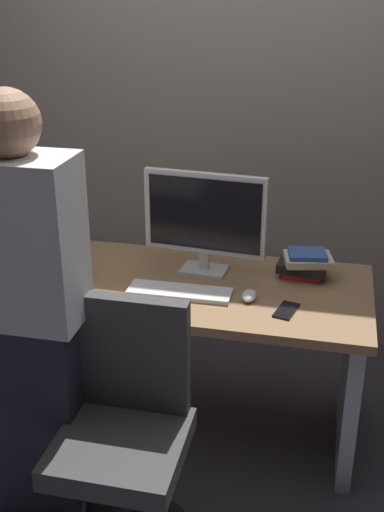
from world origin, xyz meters
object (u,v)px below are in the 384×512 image
(office_chair, at_px, (126,444))
(monitor, at_px, (205,218))
(desk, at_px, (194,328))
(book_stack, at_px, (305,264))
(keyboard, at_px, (180,292))
(cup_near_keyboard, at_px, (84,269))
(person_at_desk, at_px, (29,321))
(mouse, at_px, (249,296))
(cell_phone, at_px, (286,310))

(office_chair, distance_m, monitor, 1.01)
(desk, xyz_separation_m, book_stack, (0.45, 0.18, 0.28))
(keyboard, height_order, cup_near_keyboard, cup_near_keyboard)
(person_at_desk, bearing_deg, keyboard, 51.77)
(office_chair, height_order, mouse, office_chair)
(keyboard, bearing_deg, person_at_desk, -128.97)
(mouse, relative_size, book_stack, 0.40)
(monitor, height_order, cell_phone, monitor)
(desk, distance_m, mouse, 0.36)
(person_at_desk, relative_size, monitor, 3.03)
(mouse, distance_m, cell_phone, 0.17)
(desk, height_order, monitor, monitor)
(office_chair, height_order, cell_phone, office_chair)
(desk, xyz_separation_m, keyboard, (-0.04, -0.11, 0.23))
(mouse, height_order, cell_phone, mouse)
(monitor, relative_size, cell_phone, 3.75)
(cup_near_keyboard, xyz_separation_m, cell_phone, (0.88, -0.10, -0.05))
(desk, relative_size, cup_near_keyboard, 14.72)
(office_chair, relative_size, book_stack, 3.80)
(desk, bearing_deg, mouse, -21.17)
(monitor, bearing_deg, person_at_desk, -121.51)
(desk, xyz_separation_m, cup_near_keyboard, (-0.47, -0.07, 0.27))
(person_at_desk, xyz_separation_m, keyboard, (0.41, 0.52, -0.10))
(office_chair, xyz_separation_m, person_at_desk, (-0.36, 0.07, 0.41))
(desk, bearing_deg, keyboard, -109.09)
(book_stack, bearing_deg, cell_phone, -97.85)
(person_at_desk, distance_m, monitor, 0.91)
(person_at_desk, bearing_deg, monitor, 58.49)
(monitor, bearing_deg, book_stack, 6.37)
(person_at_desk, distance_m, keyboard, 0.67)
(keyboard, bearing_deg, book_stack, 29.50)
(desk, bearing_deg, monitor, 82.87)
(cup_near_keyboard, height_order, book_stack, book_stack)
(office_chair, bearing_deg, cell_phone, 47.64)
(cell_phone, bearing_deg, cup_near_keyboard, -172.75)
(cell_phone, bearing_deg, monitor, 157.02)
(monitor, bearing_deg, cell_phone, -36.60)
(mouse, bearing_deg, monitor, 136.29)
(person_at_desk, xyz_separation_m, cell_phone, (0.86, 0.47, -0.11))
(cell_phone, bearing_deg, keyboard, -173.06)
(person_at_desk, xyz_separation_m, monitor, (0.47, 0.76, 0.15))
(desk, distance_m, office_chair, 0.72)
(person_at_desk, relative_size, mouse, 16.39)
(person_at_desk, xyz_separation_m, cup_near_keyboard, (-0.02, 0.57, -0.06))
(keyboard, xyz_separation_m, book_stack, (0.49, 0.29, 0.05))
(cell_phone, bearing_deg, book_stack, 95.77)
(cup_near_keyboard, bearing_deg, cell_phone, -6.37)
(person_at_desk, distance_m, cell_phone, 0.99)
(keyboard, height_order, mouse, mouse)
(office_chair, xyz_separation_m, cup_near_keyboard, (-0.38, 0.64, 0.35))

